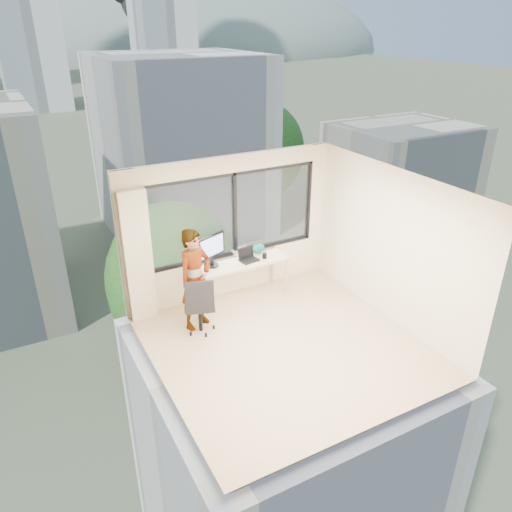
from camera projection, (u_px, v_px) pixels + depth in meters
floor at (286, 345)px, 7.79m from camera, size 4.00×4.00×0.01m
ceiling at (291, 188)px, 6.65m from camera, size 4.00×4.00×0.01m
wall_front at (380, 344)px, 5.63m from camera, size 4.00×0.01×2.60m
wall_left at (157, 307)px, 6.37m from camera, size 0.01×4.00×2.60m
wall_right at (392, 246)px, 8.07m from camera, size 0.01×4.00×2.60m
window_wall at (232, 215)px, 8.73m from camera, size 3.30×0.16×1.55m
curtain at (138, 257)px, 8.04m from camera, size 0.45×0.14×2.30m
desk at (239, 280)px, 8.94m from camera, size 1.80×0.60×0.75m
chair at (199, 303)px, 7.94m from camera, size 0.68×0.68×1.05m
person at (195, 279)px, 7.95m from camera, size 0.74×0.62×1.73m
monitor at (212, 251)px, 8.51m from camera, size 0.60×0.33×0.59m
game_console at (243, 252)px, 9.06m from camera, size 0.40×0.36×0.08m
laptop at (249, 255)px, 8.78m from camera, size 0.37×0.39×0.21m
cellphone at (256, 259)px, 8.86m from camera, size 0.13×0.09×0.01m
pen_cup at (265, 255)px, 8.90m from camera, size 0.11×0.11×0.10m
handbag at (258, 249)px, 9.06m from camera, size 0.25×0.13×0.19m
exterior_ground at (3, 112)px, 109.06m from camera, size 400.00×400.00×0.04m
near_bldg_b at (181, 146)px, 45.65m from camera, size 14.00×13.00×16.00m
near_bldg_c at (400, 178)px, 46.69m from camera, size 12.00×10.00×10.00m
far_tower_b at (28, 38)px, 105.94m from camera, size 13.00×13.00×30.00m
far_tower_c at (163, 41)px, 138.43m from camera, size 15.00×15.00×26.00m
hill_b at (157, 51)px, 310.29m from camera, size 300.00×220.00×96.00m
tree_b at (177, 296)px, 27.90m from camera, size 7.60×7.60×9.00m
tree_c at (265, 160)px, 52.80m from camera, size 8.40×8.40×10.00m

